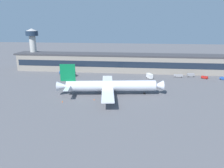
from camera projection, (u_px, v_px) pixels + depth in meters
The scene contains 14 objects.
ground_plane at pixel (130, 94), 123.46m from camera, with size 600.00×600.00×0.00m, color #56565B.
terminal_building at pixel (132, 63), 177.73m from camera, with size 193.43×17.47×14.19m.
airliner at pixel (110, 86), 121.06m from camera, with size 58.94×50.39×17.36m.
control_tower at pixel (33, 44), 186.57m from camera, with size 10.19×10.19×33.86m.
belt_loader at pixel (178, 76), 160.75m from camera, with size 6.55×2.54×1.95m.
crew_van at pixel (190, 75), 161.63m from camera, with size 5.44×2.84×2.55m.
stair_truck at pixel (149, 76), 156.48m from camera, with size 4.60×6.46×3.55m.
catering_truck at pixel (72, 73), 163.74m from camera, with size 6.61×7.20×4.15m.
follow_me_car at pixel (205, 77), 156.13m from camera, with size 4.71×4.04×1.85m.
pushback_tractor at pixel (224, 78), 153.26m from camera, with size 5.34×5.10×1.75m.
baggage_tug at pixel (61, 72), 171.37m from camera, with size 2.94×4.02×1.85m.
traffic_cone_0 at pixel (94, 99), 113.75m from camera, with size 0.55×0.55×0.69m, color #F2590C.
traffic_cone_1 at pixel (62, 101), 110.76m from camera, with size 0.57×0.57×0.71m, color #F2590C.
traffic_cone_2 at pixel (104, 99), 114.35m from camera, with size 0.45×0.45×0.56m, color #F2590C.
Camera 1 is at (3.54, -117.58, 39.18)m, focal length 35.14 mm.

